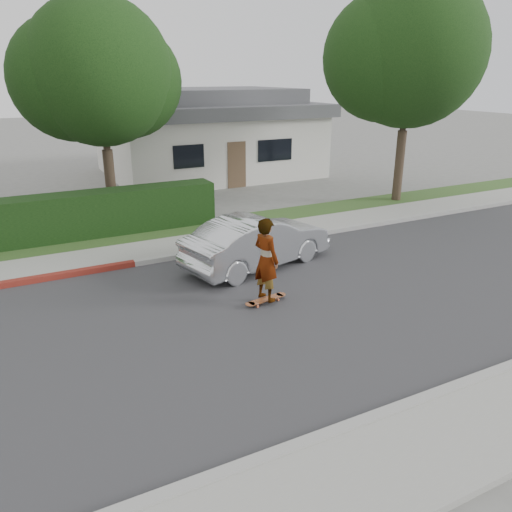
% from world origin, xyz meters
% --- Properties ---
extents(ground, '(120.00, 120.00, 0.00)m').
position_xyz_m(ground, '(0.00, 0.00, 0.00)').
color(ground, slate).
rests_on(ground, ground).
extents(road, '(60.00, 8.00, 0.01)m').
position_xyz_m(road, '(0.00, 0.00, 0.01)').
color(road, '#2D2D30').
rests_on(road, ground).
extents(curb_near, '(60.00, 0.20, 0.15)m').
position_xyz_m(curb_near, '(0.00, -4.10, 0.07)').
color(curb_near, '#9E9E99').
rests_on(curb_near, ground).
extents(curb_far, '(60.00, 0.20, 0.15)m').
position_xyz_m(curb_far, '(0.00, 4.10, 0.07)').
color(curb_far, '#9E9E99').
rests_on(curb_far, ground).
extents(sidewalk_far, '(60.00, 1.60, 0.12)m').
position_xyz_m(sidewalk_far, '(0.00, 5.00, 0.06)').
color(sidewalk_far, gray).
rests_on(sidewalk_far, ground).
extents(planting_strip, '(60.00, 1.60, 0.10)m').
position_xyz_m(planting_strip, '(0.00, 6.60, 0.05)').
color(planting_strip, '#2D4C1E').
rests_on(planting_strip, ground).
extents(tree_center, '(5.66, 4.84, 7.44)m').
position_xyz_m(tree_center, '(1.49, 9.19, 4.90)').
color(tree_center, '#33261C').
rests_on(tree_center, ground).
extents(tree_right, '(6.32, 5.60, 8.56)m').
position_xyz_m(tree_right, '(12.49, 6.69, 5.63)').
color(tree_right, '#33261C').
rests_on(tree_right, ground).
extents(house, '(10.60, 8.60, 4.30)m').
position_xyz_m(house, '(8.00, 16.00, 2.10)').
color(house, beige).
rests_on(house, ground).
extents(skateboard, '(1.13, 0.39, 0.10)m').
position_xyz_m(skateboard, '(3.11, 0.35, 0.10)').
color(skateboard, '#CC5C38').
rests_on(skateboard, ground).
extents(skateboarder, '(0.62, 0.80, 1.93)m').
position_xyz_m(skateboarder, '(3.11, 0.35, 1.08)').
color(skateboarder, white).
rests_on(skateboarder, skateboard).
extents(car_silver, '(4.54, 2.51, 1.42)m').
position_xyz_m(car_silver, '(4.04, 2.57, 0.71)').
color(car_silver, silver).
rests_on(car_silver, ground).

